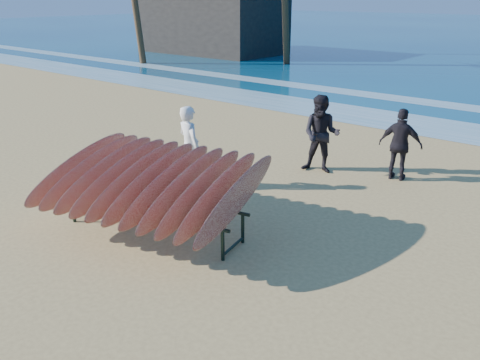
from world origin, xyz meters
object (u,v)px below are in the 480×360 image
Objects in this scene: surfboard_rack at (152,182)px; person_dark_a at (321,134)px; person_white at (190,147)px; person_dark_b at (400,145)px; building at (211,21)px.

person_dark_a is at bearing 71.11° from surfboard_rack.
surfboard_rack is 2.18× the size of person_white.
person_dark_b is (3.10, 3.12, -0.07)m from person_white.
surfboard_rack is 2.20m from person_white.
person_dark_b is (1.54, 0.64, -0.09)m from person_dark_a.
person_dark_b is at bearing 55.52° from surfboard_rack.
building is (-16.98, 18.88, 1.22)m from person_white.
surfboard_rack is 27.57m from building.
surfboard_rack is 4.42m from person_dark_a.
person_dark_a is 0.19× the size of building.
person_dark_a is 1.12× the size of person_dark_b.
person_dark_b reaches higher than surfboard_rack.
building is at bearing -48.96° from person_dark_b.
building reaches higher than person_white.
building is (-20.08, 15.76, 1.29)m from person_dark_b.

